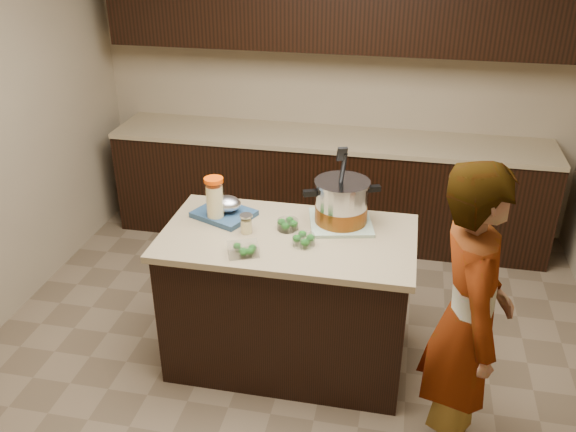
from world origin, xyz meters
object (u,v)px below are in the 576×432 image
(lemonade_pitcher, at_px, (215,202))
(person, at_px, (467,322))
(island, at_px, (288,299))
(stock_pot, at_px, (341,204))

(lemonade_pitcher, relative_size, person, 0.17)
(lemonade_pitcher, bearing_deg, island, -9.97)
(island, relative_size, person, 0.88)
(island, xyz_separation_m, lemonade_pitcher, (-0.46, 0.08, 0.58))
(island, height_order, lemonade_pitcher, lemonade_pitcher)
(stock_pot, relative_size, person, 0.28)
(lemonade_pitcher, height_order, person, person)
(island, relative_size, lemonade_pitcher, 5.31)
(stock_pot, height_order, lemonade_pitcher, stock_pot)
(island, xyz_separation_m, person, (0.98, -0.54, 0.37))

